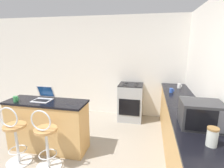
{
  "coord_description": "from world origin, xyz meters",
  "views": [
    {
      "loc": [
        1.15,
        -1.72,
        1.92
      ],
      "look_at": [
        0.34,
        1.99,
        1.02
      ],
      "focal_mm": 28.0,
      "sensor_mm": 36.0,
      "label": 1
    }
  ],
  "objects_px": {
    "bar_stool_near": "(15,137)",
    "mug_blue": "(171,90)",
    "microwave": "(201,114)",
    "stove_range": "(131,102)",
    "mug_green": "(16,99)",
    "mug_white": "(179,86)",
    "toaster": "(188,104)",
    "laptop": "(44,96)",
    "bar_stool_far": "(46,141)",
    "storage_jar": "(212,137)"
  },
  "relations": [
    {
      "from": "bar_stool_near",
      "to": "storage_jar",
      "type": "relative_size",
      "value": 5.15
    },
    {
      "from": "microwave",
      "to": "mug_blue",
      "type": "bearing_deg",
      "value": 96.51
    },
    {
      "from": "laptop",
      "to": "mug_blue",
      "type": "xyz_separation_m",
      "value": [
        2.3,
        0.97,
        -0.01
      ]
    },
    {
      "from": "toaster",
      "to": "storage_jar",
      "type": "bearing_deg",
      "value": -88.08
    },
    {
      "from": "mug_white",
      "to": "storage_jar",
      "type": "bearing_deg",
      "value": -90.96
    },
    {
      "from": "mug_blue",
      "to": "mug_green",
      "type": "distance_m",
      "value": 2.95
    },
    {
      "from": "mug_blue",
      "to": "mug_green",
      "type": "bearing_deg",
      "value": -156.62
    },
    {
      "from": "toaster",
      "to": "stove_range",
      "type": "relative_size",
      "value": 0.31
    },
    {
      "from": "bar_stool_far",
      "to": "storage_jar",
      "type": "xyz_separation_m",
      "value": [
        2.13,
        -0.39,
        0.56
      ]
    },
    {
      "from": "bar_stool_near",
      "to": "storage_jar",
      "type": "xyz_separation_m",
      "value": [
        2.67,
        -0.39,
        0.56
      ]
    },
    {
      "from": "storage_jar",
      "to": "microwave",
      "type": "bearing_deg",
      "value": 90.73
    },
    {
      "from": "bar_stool_near",
      "to": "laptop",
      "type": "xyz_separation_m",
      "value": [
        0.19,
        0.56,
        0.52
      ]
    },
    {
      "from": "microwave",
      "to": "toaster",
      "type": "height_order",
      "value": "microwave"
    },
    {
      "from": "microwave",
      "to": "mug_blue",
      "type": "distance_m",
      "value": 1.51
    },
    {
      "from": "toaster",
      "to": "mug_green",
      "type": "xyz_separation_m",
      "value": [
        -2.85,
        -0.25,
        -0.03
      ]
    },
    {
      "from": "storage_jar",
      "to": "mug_green",
      "type": "xyz_separation_m",
      "value": [
        -2.88,
        0.74,
        -0.05
      ]
    },
    {
      "from": "microwave",
      "to": "mug_blue",
      "type": "relative_size",
      "value": 5.07
    },
    {
      "from": "mug_white",
      "to": "toaster",
      "type": "bearing_deg",
      "value": -93.08
    },
    {
      "from": "laptop",
      "to": "mug_white",
      "type": "height_order",
      "value": "laptop"
    },
    {
      "from": "mug_green",
      "to": "mug_blue",
      "type": "bearing_deg",
      "value": 23.38
    },
    {
      "from": "microwave",
      "to": "stove_range",
      "type": "xyz_separation_m",
      "value": [
        -1.06,
        2.06,
        -0.62
      ]
    },
    {
      "from": "mug_white",
      "to": "mug_green",
      "type": "xyz_separation_m",
      "value": [
        -2.92,
        -1.59,
        -0.0
      ]
    },
    {
      "from": "bar_stool_near",
      "to": "microwave",
      "type": "bearing_deg",
      "value": 0.57
    },
    {
      "from": "laptop",
      "to": "stove_range",
      "type": "bearing_deg",
      "value": 47.41
    },
    {
      "from": "stove_range",
      "to": "mug_blue",
      "type": "distance_m",
      "value": 1.17
    },
    {
      "from": "storage_jar",
      "to": "mug_green",
      "type": "bearing_deg",
      "value": 165.62
    },
    {
      "from": "stove_range",
      "to": "mug_green",
      "type": "distance_m",
      "value": 2.56
    },
    {
      "from": "bar_stool_near",
      "to": "mug_blue",
      "type": "bearing_deg",
      "value": 31.39
    },
    {
      "from": "stove_range",
      "to": "mug_green",
      "type": "bearing_deg",
      "value": -136.3
    },
    {
      "from": "laptop",
      "to": "toaster",
      "type": "bearing_deg",
      "value": 1.02
    },
    {
      "from": "mug_green",
      "to": "stove_range",
      "type": "bearing_deg",
      "value": 43.7
    },
    {
      "from": "bar_stool_far",
      "to": "laptop",
      "type": "bearing_deg",
      "value": 122.17
    },
    {
      "from": "microwave",
      "to": "bar_stool_near",
      "type": "bearing_deg",
      "value": -179.43
    },
    {
      "from": "stove_range",
      "to": "mug_white",
      "type": "xyz_separation_m",
      "value": [
        1.11,
        -0.15,
        0.51
      ]
    },
    {
      "from": "laptop",
      "to": "stove_range",
      "type": "height_order",
      "value": "laptop"
    },
    {
      "from": "laptop",
      "to": "bar_stool_far",
      "type": "bearing_deg",
      "value": -57.83
    },
    {
      "from": "toaster",
      "to": "mug_green",
      "type": "bearing_deg",
      "value": -175.01
    },
    {
      "from": "microwave",
      "to": "mug_green",
      "type": "height_order",
      "value": "microwave"
    },
    {
      "from": "laptop",
      "to": "storage_jar",
      "type": "xyz_separation_m",
      "value": [
        2.47,
        -0.94,
        0.04
      ]
    },
    {
      "from": "bar_stool_near",
      "to": "bar_stool_far",
      "type": "relative_size",
      "value": 1.0
    },
    {
      "from": "bar_stool_far",
      "to": "mug_white",
      "type": "xyz_separation_m",
      "value": [
        2.16,
        1.94,
        0.51
      ]
    },
    {
      "from": "microwave",
      "to": "toaster",
      "type": "xyz_separation_m",
      "value": [
        -0.03,
        0.57,
        -0.08
      ]
    },
    {
      "from": "mug_green",
      "to": "mug_white",
      "type": "bearing_deg",
      "value": 28.55
    },
    {
      "from": "mug_blue",
      "to": "microwave",
      "type": "bearing_deg",
      "value": -83.49
    },
    {
      "from": "bar_stool_far",
      "to": "mug_white",
      "type": "bearing_deg",
      "value": 41.88
    },
    {
      "from": "storage_jar",
      "to": "bar_stool_near",
      "type": "bearing_deg",
      "value": 171.71
    },
    {
      "from": "mug_blue",
      "to": "bar_stool_near",
      "type": "bearing_deg",
      "value": -148.61
    },
    {
      "from": "mug_blue",
      "to": "storage_jar",
      "type": "bearing_deg",
      "value": -84.74
    },
    {
      "from": "toaster",
      "to": "mug_green",
      "type": "distance_m",
      "value": 2.86
    },
    {
      "from": "bar_stool_near",
      "to": "stove_range",
      "type": "height_order",
      "value": "bar_stool_near"
    }
  ]
}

